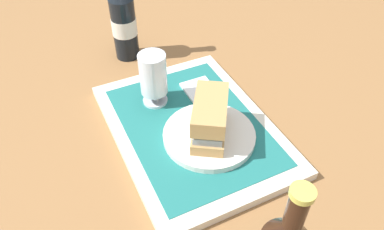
{
  "coord_description": "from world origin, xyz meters",
  "views": [
    {
      "loc": [
        -0.52,
        0.25,
        0.58
      ],
      "look_at": [
        0.0,
        0.0,
        0.05
      ],
      "focal_mm": 35.1,
      "sensor_mm": 36.0,
      "label": 1
    }
  ],
  "objects_px": {
    "plate": "(209,135)",
    "beer_bottle": "(124,21)",
    "sandwich": "(210,116)",
    "beer_glass": "(153,76)"
  },
  "relations": [
    {
      "from": "sandwich",
      "to": "beer_bottle",
      "type": "bearing_deg",
      "value": 39.34
    },
    {
      "from": "plate",
      "to": "beer_bottle",
      "type": "bearing_deg",
      "value": 6.48
    },
    {
      "from": "beer_bottle",
      "to": "plate",
      "type": "bearing_deg",
      "value": -173.52
    },
    {
      "from": "beer_glass",
      "to": "beer_bottle",
      "type": "distance_m",
      "value": 0.24
    },
    {
      "from": "sandwich",
      "to": "beer_glass",
      "type": "distance_m",
      "value": 0.17
    },
    {
      "from": "plate",
      "to": "beer_bottle",
      "type": "distance_m",
      "value": 0.4
    },
    {
      "from": "sandwich",
      "to": "beer_bottle",
      "type": "distance_m",
      "value": 0.39
    },
    {
      "from": "beer_glass",
      "to": "beer_bottle",
      "type": "xyz_separation_m",
      "value": [
        0.24,
        -0.01,
        0.01
      ]
    },
    {
      "from": "sandwich",
      "to": "beer_glass",
      "type": "relative_size",
      "value": 1.15
    },
    {
      "from": "beer_glass",
      "to": "beer_bottle",
      "type": "relative_size",
      "value": 0.47
    }
  ]
}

